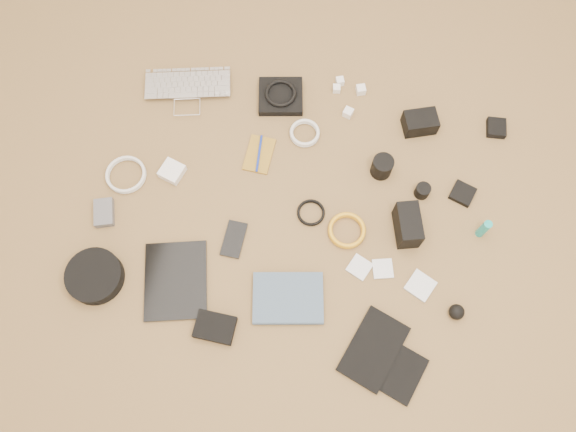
% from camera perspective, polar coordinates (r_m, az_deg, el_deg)
% --- Properties ---
extents(laptop, '(0.37, 0.30, 0.02)m').
position_cam_1_polar(laptop, '(2.15, -10.14, 12.01)').
color(laptop, silver).
rests_on(laptop, ground).
extents(headphone_pouch, '(0.19, 0.19, 0.03)m').
position_cam_1_polar(headphone_pouch, '(2.11, -0.75, 12.06)').
color(headphone_pouch, black).
rests_on(headphone_pouch, ground).
extents(headphones, '(0.13, 0.13, 0.01)m').
position_cam_1_polar(headphones, '(2.09, -0.76, 12.37)').
color(headphones, black).
rests_on(headphones, headphone_pouch).
extents(charger_a, '(0.03, 0.03, 0.03)m').
position_cam_1_polar(charger_a, '(2.14, 4.96, 12.77)').
color(charger_a, white).
rests_on(charger_a, ground).
extents(charger_b, '(0.04, 0.04, 0.03)m').
position_cam_1_polar(charger_b, '(2.16, 5.29, 13.47)').
color(charger_b, white).
rests_on(charger_b, ground).
extents(charger_c, '(0.04, 0.04, 0.03)m').
position_cam_1_polar(charger_c, '(2.14, 7.40, 12.60)').
color(charger_c, white).
rests_on(charger_c, ground).
extents(charger_d, '(0.04, 0.04, 0.03)m').
position_cam_1_polar(charger_d, '(2.09, 6.12, 10.40)').
color(charger_d, white).
rests_on(charger_d, ground).
extents(dslr_camera, '(0.14, 0.12, 0.07)m').
position_cam_1_polar(dslr_camera, '(2.09, 13.26, 9.22)').
color(dslr_camera, black).
rests_on(dslr_camera, ground).
extents(lens_pouch, '(0.07, 0.08, 0.03)m').
position_cam_1_polar(lens_pouch, '(2.18, 20.40, 8.39)').
color(lens_pouch, black).
rests_on(lens_pouch, ground).
extents(notebook_olive, '(0.09, 0.14, 0.01)m').
position_cam_1_polar(notebook_olive, '(2.01, -2.94, 6.27)').
color(notebook_olive, olive).
rests_on(notebook_olive, ground).
extents(pen_blue, '(0.03, 0.14, 0.01)m').
position_cam_1_polar(pen_blue, '(2.00, -2.95, 6.38)').
color(pen_blue, '#142DAA').
rests_on(pen_blue, notebook_olive).
extents(cable_white_a, '(0.13, 0.13, 0.01)m').
position_cam_1_polar(cable_white_a, '(2.04, 1.70, 8.34)').
color(cable_white_a, silver).
rests_on(cable_white_a, ground).
extents(lens_a, '(0.09, 0.09, 0.08)m').
position_cam_1_polar(lens_a, '(1.97, 9.53, 4.98)').
color(lens_a, black).
rests_on(lens_a, ground).
extents(lens_b, '(0.05, 0.05, 0.05)m').
position_cam_1_polar(lens_b, '(1.98, 13.50, 2.51)').
color(lens_b, black).
rests_on(lens_b, ground).
extents(card_reader, '(0.09, 0.09, 0.02)m').
position_cam_1_polar(card_reader, '(2.03, 17.32, 2.20)').
color(card_reader, black).
rests_on(card_reader, ground).
extents(power_brick, '(0.09, 0.09, 0.03)m').
position_cam_1_polar(power_brick, '(2.01, -11.70, 4.46)').
color(power_brick, white).
rests_on(power_brick, ground).
extents(cable_white_b, '(0.17, 0.17, 0.01)m').
position_cam_1_polar(cable_white_b, '(2.05, -16.10, 3.99)').
color(cable_white_b, silver).
rests_on(cable_white_b, ground).
extents(cable_black, '(0.12, 0.12, 0.01)m').
position_cam_1_polar(cable_black, '(1.92, 2.34, 0.30)').
color(cable_black, black).
rests_on(cable_black, ground).
extents(cable_yellow, '(0.16, 0.16, 0.01)m').
position_cam_1_polar(cable_yellow, '(1.90, 5.97, -1.53)').
color(cable_yellow, gold).
rests_on(cable_yellow, ground).
extents(flash, '(0.11, 0.15, 0.10)m').
position_cam_1_polar(flash, '(1.90, 12.07, -0.91)').
color(flash, black).
rests_on(flash, ground).
extents(lens_cleaner, '(0.04, 0.04, 0.10)m').
position_cam_1_polar(lens_cleaner, '(1.96, 19.26, -1.24)').
color(lens_cleaner, teal).
rests_on(lens_cleaner, ground).
extents(battery_charger, '(0.09, 0.11, 0.03)m').
position_cam_1_polar(battery_charger, '(2.01, -18.18, 0.33)').
color(battery_charger, '#545458').
rests_on(battery_charger, ground).
extents(tablet, '(0.27, 0.31, 0.01)m').
position_cam_1_polar(tablet, '(1.88, -11.32, -6.44)').
color(tablet, black).
rests_on(tablet, ground).
extents(phone, '(0.07, 0.13, 0.01)m').
position_cam_1_polar(phone, '(1.90, -5.52, -2.37)').
color(phone, black).
rests_on(phone, ground).
extents(filter_case_left, '(0.09, 0.09, 0.01)m').
position_cam_1_polar(filter_case_left, '(1.87, 7.27, -5.19)').
color(filter_case_left, silver).
rests_on(filter_case_left, ground).
extents(filter_case_mid, '(0.08, 0.08, 0.01)m').
position_cam_1_polar(filter_case_mid, '(1.88, 9.60, -5.31)').
color(filter_case_mid, silver).
rests_on(filter_case_mid, ground).
extents(filter_case_right, '(0.11, 0.11, 0.01)m').
position_cam_1_polar(filter_case_right, '(1.89, 13.30, -6.90)').
color(filter_case_right, silver).
rests_on(filter_case_right, ground).
extents(air_blower, '(0.06, 0.06, 0.05)m').
position_cam_1_polar(air_blower, '(1.88, 16.76, -9.32)').
color(air_blower, black).
rests_on(air_blower, ground).
extents(headphone_case, '(0.24, 0.24, 0.05)m').
position_cam_1_polar(headphone_case, '(1.94, -19.04, -5.81)').
color(headphone_case, black).
rests_on(headphone_case, ground).
extents(drive_case, '(0.13, 0.09, 0.03)m').
position_cam_1_polar(drive_case, '(1.82, -7.43, -11.14)').
color(drive_case, black).
rests_on(drive_case, ground).
extents(paperback, '(0.26, 0.22, 0.02)m').
position_cam_1_polar(paperback, '(1.81, 0.01, -10.97)').
color(paperback, '#41566E').
rests_on(paperback, ground).
extents(notebook_black_a, '(0.21, 0.26, 0.02)m').
position_cam_1_polar(notebook_black_a, '(1.83, 8.69, -13.20)').
color(notebook_black_a, black).
rests_on(notebook_black_a, ground).
extents(notebook_black_b, '(0.14, 0.18, 0.01)m').
position_cam_1_polar(notebook_black_b, '(1.83, 11.62, -15.49)').
color(notebook_black_b, black).
rests_on(notebook_black_b, ground).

